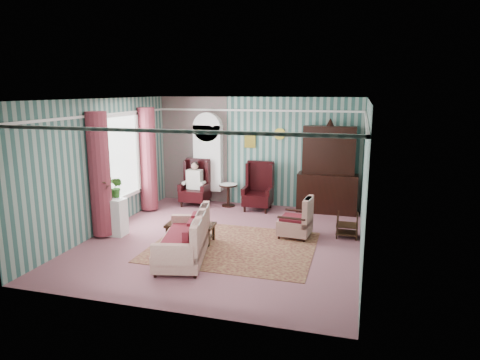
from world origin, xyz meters
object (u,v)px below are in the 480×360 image
(wingback_right, at_px, (258,187))
(nest_table, at_px, (347,225))
(bookcase, at_px, (208,163))
(coffee_table, at_px, (191,233))
(round_side_table, at_px, (228,195))
(sofa, at_px, (183,233))
(seated_woman, at_px, (195,184))
(dresser_hutch, at_px, (328,167))
(plant_stand, at_px, (113,217))
(floral_armchair, at_px, (295,217))
(wingback_left, at_px, (195,183))

(wingback_right, xyz_separation_m, nest_table, (2.32, -1.55, -0.35))
(bookcase, xyz_separation_m, coffee_table, (0.73, -3.12, -0.92))
(round_side_table, height_order, sofa, sofa)
(sofa, bearing_deg, seated_woman, 5.32)
(dresser_hutch, relative_size, seated_woman, 2.00)
(nest_table, distance_m, coffee_table, 3.30)
(plant_stand, distance_m, coffee_table, 1.80)
(plant_stand, xyz_separation_m, floral_armchair, (3.80, 0.93, 0.04))
(dresser_hutch, bearing_deg, sofa, -120.57)
(bookcase, distance_m, plant_stand, 3.39)
(wingback_left, bearing_deg, nest_table, -20.85)
(round_side_table, height_order, nest_table, round_side_table)
(nest_table, relative_size, floral_armchair, 0.61)
(dresser_hutch, distance_m, sofa, 4.57)
(floral_armchair, distance_m, coffee_table, 2.22)
(seated_woman, height_order, sofa, seated_woman)
(sofa, distance_m, floral_armchair, 2.54)
(sofa, bearing_deg, nest_table, -67.17)
(bookcase, bearing_deg, coffee_table, -76.75)
(wingback_right, distance_m, seated_woman, 1.75)
(wingback_left, xyz_separation_m, plant_stand, (-0.80, -2.75, -0.22))
(dresser_hutch, height_order, floral_armchair, dresser_hutch)
(plant_stand, height_order, floral_armchair, floral_armchair)
(wingback_left, bearing_deg, bookcase, 57.34)
(wingback_right, relative_size, coffee_table, 1.27)
(dresser_hutch, height_order, round_side_table, dresser_hutch)
(round_side_table, bearing_deg, coffee_table, -88.33)
(dresser_hutch, height_order, seated_woman, dresser_hutch)
(dresser_hutch, height_order, nest_table, dresser_hutch)
(round_side_table, bearing_deg, sofa, -85.45)
(wingback_left, distance_m, floral_armchair, 3.51)
(wingback_left, relative_size, seated_woman, 1.06)
(dresser_hutch, xyz_separation_m, coffee_table, (-2.52, -3.00, -0.98))
(wingback_right, xyz_separation_m, plant_stand, (-2.55, -2.75, -0.22))
(round_side_table, xyz_separation_m, sofa, (0.30, -3.77, 0.22))
(bookcase, height_order, sofa, bookcase)
(nest_table, height_order, plant_stand, plant_stand)
(wingback_left, bearing_deg, dresser_hutch, 4.41)
(coffee_table, bearing_deg, wingback_right, 74.32)
(seated_woman, height_order, round_side_table, seated_woman)
(dresser_hutch, relative_size, wingback_left, 1.89)
(wingback_right, distance_m, nest_table, 2.81)
(wingback_right, relative_size, nest_table, 2.31)
(round_side_table, bearing_deg, floral_armchair, -43.29)
(wingback_right, xyz_separation_m, sofa, (-0.55, -3.62, -0.11))
(seated_woman, relative_size, coffee_table, 1.20)
(floral_armchair, bearing_deg, bookcase, 56.77)
(bookcase, xyz_separation_m, plant_stand, (-1.05, -3.14, -0.72))
(bookcase, height_order, dresser_hutch, dresser_hutch)
(plant_stand, bearing_deg, nest_table, 13.84)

